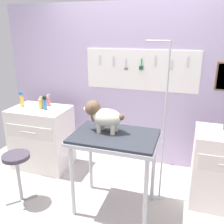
{
  "coord_description": "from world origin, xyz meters",
  "views": [
    {
      "loc": [
        0.75,
        -2.1,
        1.94
      ],
      "look_at": [
        0.01,
        0.2,
        1.12
      ],
      "focal_mm": 39.21,
      "sensor_mm": 36.0,
      "label": 1
    }
  ],
  "objects_px": {
    "grooming_table": "(115,144)",
    "counter_left": "(42,137)",
    "grooming_arm": "(163,131)",
    "dog": "(103,116)",
    "conditioner_bottle": "(48,101)",
    "stool": "(17,165)",
    "cabinet_right": "(224,169)"
  },
  "relations": [
    {
      "from": "cabinet_right",
      "to": "stool",
      "type": "relative_size",
      "value": 1.44
    },
    {
      "from": "cabinet_right",
      "to": "stool",
      "type": "bearing_deg",
      "value": -162.75
    },
    {
      "from": "grooming_arm",
      "to": "dog",
      "type": "bearing_deg",
      "value": -155.14
    },
    {
      "from": "grooming_table",
      "to": "counter_left",
      "type": "height_order",
      "value": "grooming_table"
    },
    {
      "from": "grooming_arm",
      "to": "dog",
      "type": "relative_size",
      "value": 4.0
    },
    {
      "from": "grooming_arm",
      "to": "cabinet_right",
      "type": "bearing_deg",
      "value": 9.86
    },
    {
      "from": "grooming_table",
      "to": "dog",
      "type": "bearing_deg",
      "value": 162.05
    },
    {
      "from": "conditioner_bottle",
      "to": "dog",
      "type": "bearing_deg",
      "value": -31.65
    },
    {
      "from": "stool",
      "to": "grooming_table",
      "type": "bearing_deg",
      "value": 12.65
    },
    {
      "from": "grooming_arm",
      "to": "counter_left",
      "type": "relative_size",
      "value": 2.06
    },
    {
      "from": "stool",
      "to": "grooming_arm",
      "type": "bearing_deg",
      "value": 20.39
    },
    {
      "from": "cabinet_right",
      "to": "conditioner_bottle",
      "type": "bearing_deg",
      "value": 173.72
    },
    {
      "from": "grooming_table",
      "to": "conditioner_bottle",
      "type": "bearing_deg",
      "value": 149.84
    },
    {
      "from": "cabinet_right",
      "to": "grooming_table",
      "type": "bearing_deg",
      "value": -158.62
    },
    {
      "from": "cabinet_right",
      "to": "conditioner_bottle",
      "type": "relative_size",
      "value": 5.14
    },
    {
      "from": "grooming_table",
      "to": "stool",
      "type": "distance_m",
      "value": 1.15
    },
    {
      "from": "dog",
      "to": "grooming_arm",
      "type": "bearing_deg",
      "value": 24.86
    },
    {
      "from": "grooming_table",
      "to": "dog",
      "type": "distance_m",
      "value": 0.32
    },
    {
      "from": "cabinet_right",
      "to": "stool",
      "type": "xyz_separation_m",
      "value": [
        -2.23,
        -0.69,
        0.05
      ]
    },
    {
      "from": "grooming_table",
      "to": "stool",
      "type": "relative_size",
      "value": 1.47
    },
    {
      "from": "counter_left",
      "to": "conditioner_bottle",
      "type": "height_order",
      "value": "conditioner_bottle"
    },
    {
      "from": "dog",
      "to": "conditioner_bottle",
      "type": "distance_m",
      "value": 1.27
    },
    {
      "from": "dog",
      "to": "stool",
      "type": "relative_size",
      "value": 0.75
    },
    {
      "from": "grooming_table",
      "to": "grooming_arm",
      "type": "height_order",
      "value": "grooming_arm"
    },
    {
      "from": "cabinet_right",
      "to": "stool",
      "type": "distance_m",
      "value": 2.33
    },
    {
      "from": "counter_left",
      "to": "conditioner_bottle",
      "type": "xyz_separation_m",
      "value": [
        0.06,
        0.15,
        0.51
      ]
    },
    {
      "from": "cabinet_right",
      "to": "dog",
      "type": "bearing_deg",
      "value": -162.78
    },
    {
      "from": "dog",
      "to": "cabinet_right",
      "type": "height_order",
      "value": "dog"
    },
    {
      "from": "grooming_table",
      "to": "counter_left",
      "type": "bearing_deg",
      "value": 156.31
    },
    {
      "from": "cabinet_right",
      "to": "stool",
      "type": "height_order",
      "value": "cabinet_right"
    },
    {
      "from": "counter_left",
      "to": "stool",
      "type": "relative_size",
      "value": 1.45
    },
    {
      "from": "grooming_arm",
      "to": "counter_left",
      "type": "xyz_separation_m",
      "value": [
        -1.74,
        0.23,
        -0.42
      ]
    }
  ]
}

